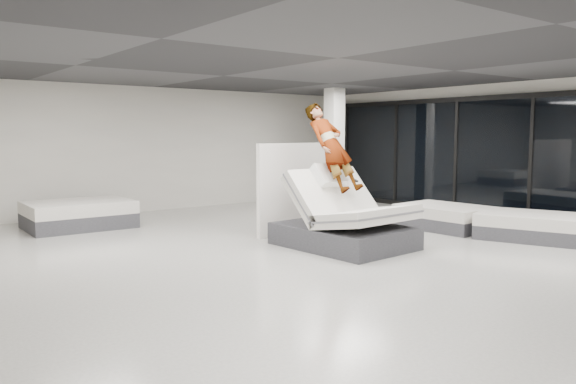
{
  "coord_description": "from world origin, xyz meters",
  "views": [
    {
      "loc": [
        -6.11,
        -6.69,
        2.02
      ],
      "look_at": [
        -0.22,
        1.01,
        1.0
      ],
      "focal_mm": 35.0,
      "sensor_mm": 36.0,
      "label": 1
    }
  ],
  "objects_px": {
    "remote": "(355,180)",
    "flat_bed_right_far": "(445,217)",
    "column": "(334,149)",
    "hero_bed": "(345,223)",
    "flat_bed_left_far": "(79,214)",
    "divider_panel": "(296,188)",
    "person": "(332,167)",
    "flat_bed_right_near": "(528,226)"
  },
  "relations": [
    {
      "from": "remote",
      "to": "flat_bed_right_far",
      "type": "bearing_deg",
      "value": -0.29
    },
    {
      "from": "remote",
      "to": "column",
      "type": "distance_m",
      "value": 5.09
    },
    {
      "from": "hero_bed",
      "to": "flat_bed_left_far",
      "type": "distance_m",
      "value": 5.88
    },
    {
      "from": "divider_panel",
      "to": "flat_bed_left_far",
      "type": "bearing_deg",
      "value": 129.11
    },
    {
      "from": "divider_panel",
      "to": "column",
      "type": "bearing_deg",
      "value": 30.81
    },
    {
      "from": "hero_bed",
      "to": "divider_panel",
      "type": "xyz_separation_m",
      "value": [
        0.2,
        1.67,
        0.47
      ]
    },
    {
      "from": "person",
      "to": "flat_bed_left_far",
      "type": "xyz_separation_m",
      "value": [
        -3.09,
        4.64,
        -1.13
      ]
    },
    {
      "from": "person",
      "to": "column",
      "type": "xyz_separation_m",
      "value": [
        3.36,
        3.67,
        0.18
      ]
    },
    {
      "from": "hero_bed",
      "to": "remote",
      "type": "bearing_deg",
      "value": 2.1
    },
    {
      "from": "flat_bed_right_near",
      "to": "column",
      "type": "xyz_separation_m",
      "value": [
        -0.02,
        5.55,
        1.35
      ]
    },
    {
      "from": "divider_panel",
      "to": "flat_bed_right_far",
      "type": "xyz_separation_m",
      "value": [
        2.84,
        -1.51,
        -0.67
      ]
    },
    {
      "from": "person",
      "to": "flat_bed_right_far",
      "type": "xyz_separation_m",
      "value": [
        3.06,
        -0.18,
        -1.18
      ]
    },
    {
      "from": "person",
      "to": "remote",
      "type": "xyz_separation_m",
      "value": [
        0.24,
        -0.34,
        -0.23
      ]
    },
    {
      "from": "remote",
      "to": "person",
      "type": "bearing_deg",
      "value": 122.15
    },
    {
      "from": "hero_bed",
      "to": "column",
      "type": "distance_m",
      "value": 5.35
    },
    {
      "from": "flat_bed_left_far",
      "to": "person",
      "type": "bearing_deg",
      "value": -56.32
    },
    {
      "from": "divider_panel",
      "to": "remote",
      "type": "bearing_deg",
      "value": -95.11
    },
    {
      "from": "flat_bed_left_far",
      "to": "hero_bed",
      "type": "bearing_deg",
      "value": -58.01
    },
    {
      "from": "flat_bed_right_near",
      "to": "hero_bed",
      "type": "bearing_deg",
      "value": 155.38
    },
    {
      "from": "remote",
      "to": "divider_panel",
      "type": "bearing_deg",
      "value": 87.27
    },
    {
      "from": "person",
      "to": "hero_bed",
      "type": "bearing_deg",
      "value": -90.0
    },
    {
      "from": "flat_bed_right_far",
      "to": "divider_panel",
      "type": "bearing_deg",
      "value": 152.08
    },
    {
      "from": "hero_bed",
      "to": "person",
      "type": "distance_m",
      "value": 1.04
    },
    {
      "from": "column",
      "to": "remote",
      "type": "bearing_deg",
      "value": -127.92
    },
    {
      "from": "hero_bed",
      "to": "flat_bed_right_far",
      "type": "xyz_separation_m",
      "value": [
        3.04,
        0.17,
        -0.19
      ]
    },
    {
      "from": "flat_bed_right_near",
      "to": "column",
      "type": "bearing_deg",
      "value": 90.16
    },
    {
      "from": "remote",
      "to": "column",
      "type": "relative_size",
      "value": 0.04
    },
    {
      "from": "hero_bed",
      "to": "flat_bed_left_far",
      "type": "xyz_separation_m",
      "value": [
        -3.11,
        4.99,
        -0.15
      ]
    },
    {
      "from": "hero_bed",
      "to": "flat_bed_right_far",
      "type": "relative_size",
      "value": 1.26
    },
    {
      "from": "divider_panel",
      "to": "column",
      "type": "distance_m",
      "value": 3.98
    },
    {
      "from": "remote",
      "to": "flat_bed_right_near",
      "type": "relative_size",
      "value": 0.07
    },
    {
      "from": "flat_bed_left_far",
      "to": "column",
      "type": "xyz_separation_m",
      "value": [
        6.45,
        -0.98,
        1.31
      ]
    },
    {
      "from": "column",
      "to": "flat_bed_right_near",
      "type": "bearing_deg",
      "value": -89.84
    },
    {
      "from": "hero_bed",
      "to": "flat_bed_right_far",
      "type": "distance_m",
      "value": 3.05
    },
    {
      "from": "flat_bed_right_far",
      "to": "hero_bed",
      "type": "bearing_deg",
      "value": -176.88
    },
    {
      "from": "divider_panel",
      "to": "flat_bed_right_far",
      "type": "height_order",
      "value": "divider_panel"
    },
    {
      "from": "person",
      "to": "column",
      "type": "relative_size",
      "value": 0.56
    },
    {
      "from": "remote",
      "to": "flat_bed_right_near",
      "type": "xyz_separation_m",
      "value": [
        3.13,
        -1.54,
        -0.94
      ]
    },
    {
      "from": "hero_bed",
      "to": "flat_bed_right_near",
      "type": "relative_size",
      "value": 1.09
    },
    {
      "from": "remote",
      "to": "flat_bed_right_near",
      "type": "bearing_deg",
      "value": -29.73
    },
    {
      "from": "flat_bed_right_far",
      "to": "column",
      "type": "bearing_deg",
      "value": 85.57
    },
    {
      "from": "remote",
      "to": "divider_panel",
      "type": "distance_m",
      "value": 1.69
    }
  ]
}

